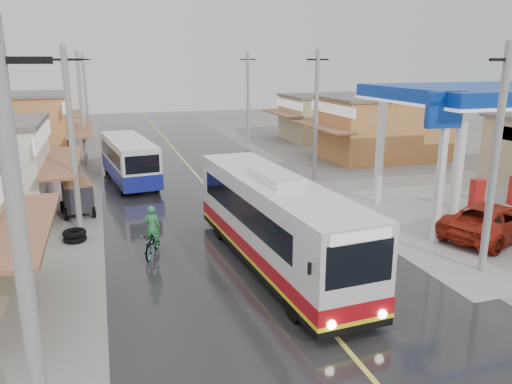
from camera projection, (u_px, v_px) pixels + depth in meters
ground at (302, 297)px, 16.04m from camera, size 120.00×120.00×0.00m
road at (207, 187)px, 29.88m from camera, size 12.00×90.00×0.02m
centre_line at (207, 187)px, 29.88m from camera, size 0.15×90.00×0.01m
shopfronts_right at (450, 181)px, 31.40m from camera, size 11.00×44.00×4.80m
utility_poles_left at (84, 192)px, 28.81m from camera, size 1.60×50.00×8.00m
utility_poles_right at (314, 179)px, 31.88m from camera, size 1.60×36.00×8.00m
coach_bus at (274, 222)px, 18.12m from camera, size 3.27×11.40×3.52m
second_bus at (129, 160)px, 30.59m from camera, size 3.18×8.35×2.70m
jeepney at (493, 220)px, 21.27m from camera, size 6.01×4.34×1.52m
cyclist at (152, 239)px, 19.27m from camera, size 1.26×2.03×2.07m
tricycle_near at (77, 196)px, 24.38m from camera, size 1.74×2.18×1.65m
tyre_stack at (75, 236)px, 20.92m from camera, size 0.98×0.98×0.50m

